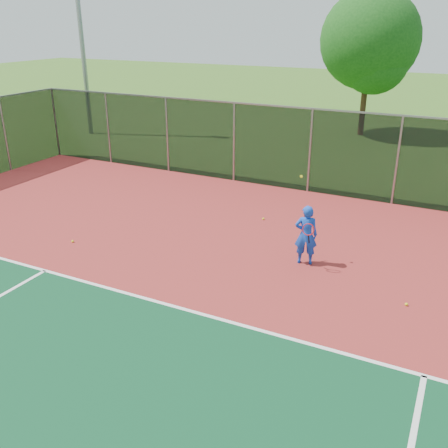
# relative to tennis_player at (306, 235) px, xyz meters

# --- Properties ---
(court_apron) EXTENTS (30.00, 20.00, 0.02)m
(court_apron) POSITION_rel_tennis_player_xyz_m (1.30, -4.34, -0.81)
(court_apron) COLOR maroon
(court_apron) RESTS_ON ground
(fence_back) EXTENTS (30.00, 0.06, 3.03)m
(fence_back) POSITION_rel_tennis_player_xyz_m (1.30, 5.66, 0.75)
(fence_back) COLOR black
(fence_back) RESTS_ON court_apron
(tennis_player) EXTENTS (0.66, 0.68, 2.31)m
(tennis_player) POSITION_rel_tennis_player_xyz_m (0.00, 0.00, 0.00)
(tennis_player) COLOR blue
(tennis_player) RESTS_ON court_apron
(practice_ball_1) EXTENTS (0.07, 0.07, 0.07)m
(practice_ball_1) POSITION_rel_tennis_player_xyz_m (2.68, -1.02, -0.76)
(practice_ball_1) COLOR yellow
(practice_ball_1) RESTS_ON court_apron
(practice_ball_2) EXTENTS (0.07, 0.07, 0.07)m
(practice_ball_2) POSITION_rel_tennis_player_xyz_m (-6.28, -1.69, -0.76)
(practice_ball_2) COLOR yellow
(practice_ball_2) RESTS_ON court_apron
(practice_ball_3) EXTENTS (0.07, 0.07, 0.07)m
(practice_ball_3) POSITION_rel_tennis_player_xyz_m (-2.08, 2.31, -0.76)
(practice_ball_3) COLOR yellow
(practice_ball_3) RESTS_ON court_apron
(floodlight_nw) EXTENTS (0.90, 0.40, 11.60)m
(floodlight_nw) POSITION_rel_tennis_player_xyz_m (-15.54, 10.05, 5.75)
(floodlight_nw) COLOR gray
(floodlight_nw) RESTS_ON ground
(tree_back_left) EXTENTS (5.06, 5.06, 7.44)m
(tree_back_left) POSITION_rel_tennis_player_xyz_m (-1.98, 16.28, 3.85)
(tree_back_left) COLOR #372014
(tree_back_left) RESTS_ON ground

